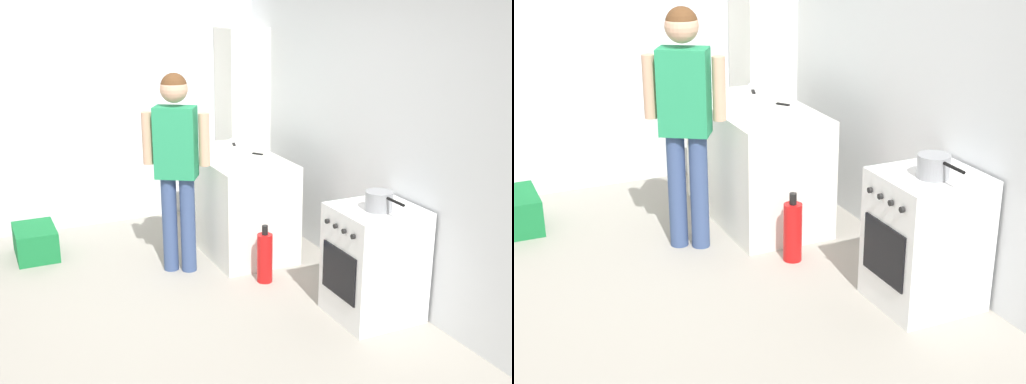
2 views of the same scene
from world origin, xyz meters
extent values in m
plane|color=gray|center=(0.00, 0.00, 0.00)|extent=(8.00, 8.00, 0.00)
cube|color=silver|center=(0.00, 1.95, 1.30)|extent=(6.00, 0.10, 2.60)
cube|color=silver|center=(-2.60, 0.40, 1.30)|extent=(0.10, 3.10, 2.60)
cube|color=silver|center=(-1.35, 1.20, 0.45)|extent=(1.30, 0.70, 0.90)
cube|color=white|center=(0.35, 1.58, 0.42)|extent=(0.57, 0.60, 0.85)
cube|color=black|center=(0.35, 1.27, 0.40)|extent=(0.43, 0.01, 0.36)
cylinder|color=black|center=(0.22, 1.46, 0.85)|extent=(0.18, 0.18, 0.01)
cylinder|color=black|center=(0.48, 1.46, 0.85)|extent=(0.18, 0.18, 0.01)
cylinder|color=black|center=(0.22, 1.70, 0.85)|extent=(0.18, 0.18, 0.01)
cylinder|color=black|center=(0.48, 1.70, 0.85)|extent=(0.18, 0.18, 0.01)
cylinder|color=black|center=(0.18, 1.26, 0.74)|extent=(0.04, 0.02, 0.04)
cylinder|color=black|center=(0.29, 1.26, 0.74)|extent=(0.04, 0.02, 0.04)
cylinder|color=black|center=(0.41, 1.26, 0.74)|extent=(0.04, 0.02, 0.04)
cylinder|color=black|center=(0.52, 1.26, 0.74)|extent=(0.04, 0.02, 0.04)
cylinder|color=gray|center=(0.40, 1.55, 0.92)|extent=(0.19, 0.19, 0.14)
cylinder|color=black|center=(0.59, 1.55, 0.97)|extent=(0.18, 0.02, 0.02)
cube|color=silver|center=(-1.43, 1.30, 0.90)|extent=(0.20, 0.15, 0.01)
cube|color=black|center=(-1.30, 1.39, 0.91)|extent=(0.11, 0.08, 0.01)
cube|color=silver|center=(-1.92, 1.41, 0.90)|extent=(0.24, 0.11, 0.01)
cube|color=black|center=(-1.75, 1.35, 0.91)|extent=(0.11, 0.06, 0.01)
cylinder|color=#384C7A|center=(-1.09, 0.46, 0.42)|extent=(0.13, 0.13, 0.85)
cylinder|color=#384C7A|center=(-1.01, 0.60, 0.42)|extent=(0.13, 0.13, 0.85)
cube|color=#268C59|center=(-1.05, 0.53, 1.15)|extent=(0.35, 0.39, 0.60)
cylinder|color=tan|center=(-1.18, 0.33, 1.17)|extent=(0.09, 0.09, 0.44)
cylinder|color=tan|center=(-0.93, 0.74, 1.17)|extent=(0.09, 0.09, 0.44)
sphere|color=tan|center=(-1.05, 0.53, 1.59)|extent=(0.23, 0.23, 0.23)
sphere|color=brown|center=(-1.05, 0.53, 1.61)|extent=(0.22, 0.22, 0.22)
cylinder|color=red|center=(-0.52, 1.10, 0.21)|extent=(0.13, 0.13, 0.42)
cylinder|color=black|center=(-0.52, 1.10, 0.46)|extent=(0.05, 0.05, 0.08)
cube|color=#197238|center=(-1.90, -0.58, 0.14)|extent=(0.52, 0.36, 0.28)
cube|color=silver|center=(-2.30, 1.68, 1.00)|extent=(0.48, 0.44, 2.00)
camera|label=1|loc=(3.95, -1.05, 2.31)|focal=45.00mm
camera|label=2|loc=(3.91, -1.13, 2.42)|focal=55.00mm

